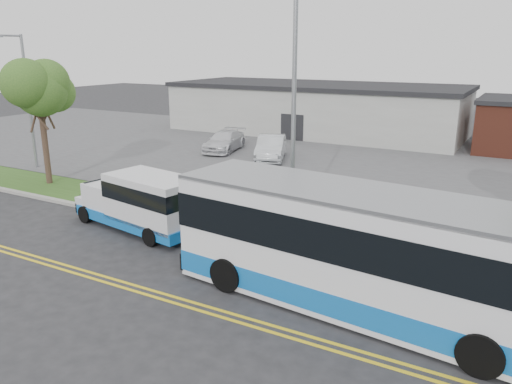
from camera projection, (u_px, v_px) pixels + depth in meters
The scene contains 17 objects.
ground at pixel (191, 242), 19.41m from camera, with size 140.00×140.00×0.00m, color #28282B.
lane_line_north at pixel (120, 281), 16.18m from camera, with size 70.00×0.12×0.01m, color yellow.
lane_line_south at pixel (113, 285), 15.93m from camera, with size 70.00×0.12×0.01m, color yellow.
curb at pixel (207, 232), 20.32m from camera, with size 80.00×0.30×0.15m, color #9E9B93.
verge at pixel (230, 220), 21.83m from camera, with size 80.00×3.30×0.10m, color #30511B.
parking_lot at pixel (341, 160), 33.67m from camera, with size 80.00×25.00×0.10m, color #4C4C4F.
commercial_building at pixel (316, 108), 44.28m from camera, with size 25.40×10.40×4.35m.
tree_west at pixel (39, 91), 26.30m from camera, with size 4.40×4.40×6.91m.
streetlight_near at pixel (293, 104), 18.86m from camera, with size 0.35×1.53×9.50m.
streetlight_far at pixel (27, 97), 30.21m from camera, with size 0.35×1.53×8.00m.
shuttle_bus at pixel (143, 201), 20.34m from camera, with size 6.56×3.02×2.43m.
transit_bus at pixel (382, 256), 13.72m from camera, with size 12.78×4.08×3.48m.
pedestrian at pixel (206, 188), 23.45m from camera, with size 0.64×0.42×1.75m, color black.
parked_car_a at pixel (271, 148), 33.25m from camera, with size 1.72×4.94×1.63m, color silver.
parked_car_b at pixel (225, 141), 36.23m from camera, with size 1.99×4.90×1.42m, color silver.
grocery_bag_left at pixel (198, 203), 23.57m from camera, with size 0.32×0.32×0.32m, color white.
grocery_bag_right at pixel (215, 202), 23.71m from camera, with size 0.32×0.32×0.32m, color white.
Camera 1 is at (11.04, -14.59, 7.25)m, focal length 35.00 mm.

